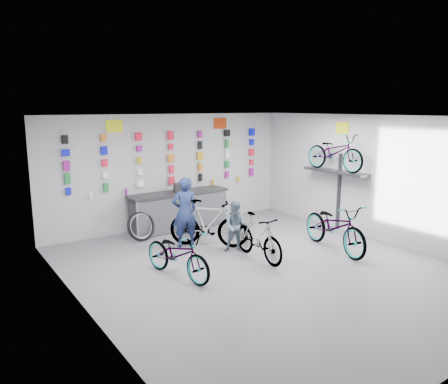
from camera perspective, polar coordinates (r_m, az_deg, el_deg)
floor at (r=8.89m, az=5.35°, el=-9.98°), size 8.00×8.00×0.00m
ceiling at (r=8.30m, az=5.73°, el=9.75°), size 8.00×8.00×0.00m
wall_back at (r=11.77m, az=-7.04°, el=2.77°), size 7.00×0.00×7.00m
wall_left at (r=6.83m, az=-17.73°, el=-3.76°), size 0.00×8.00×8.00m
wall_right at (r=11.01m, az=19.68°, el=1.63°), size 0.00×8.00×8.00m
counter at (r=11.56m, az=-5.87°, el=-2.48°), size 2.70×0.66×1.00m
merch_wall at (r=11.67m, az=-6.82°, el=4.32°), size 5.58×0.08×1.57m
wall_bracket at (r=11.62m, az=14.40°, el=2.22°), size 0.39×1.90×2.00m
sign_left at (r=11.03m, az=-14.14°, el=8.34°), size 0.42×0.02×0.30m
sign_right at (r=12.45m, az=-0.50°, el=8.94°), size 0.42×0.02×0.30m
sign_side at (r=11.62m, az=15.18°, el=8.06°), size 0.02×0.40×0.30m
bike_left at (r=8.35m, az=-6.07°, el=-8.06°), size 0.97×1.83×0.92m
bike_center at (r=9.25m, az=4.49°, el=-5.89°), size 0.54×1.66×0.98m
bike_right at (r=10.10m, az=14.27°, el=-4.37°), size 1.12×2.21×1.11m
bike_service at (r=10.06m, az=-2.04°, el=-4.09°), size 1.67×1.67×1.11m
bike_wall at (r=11.49m, az=14.28°, el=5.09°), size 0.63×1.80×0.95m
clerk at (r=10.03m, az=-5.13°, el=-2.63°), size 0.68×0.53×1.63m
customer at (r=9.70m, az=1.63°, el=-4.52°), size 0.71×0.69×1.15m
spare_wheel at (r=10.74m, az=-10.78°, el=-4.39°), size 0.78×0.40×0.73m
register at (r=11.45m, az=-5.82°, el=0.59°), size 0.34×0.36×0.22m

